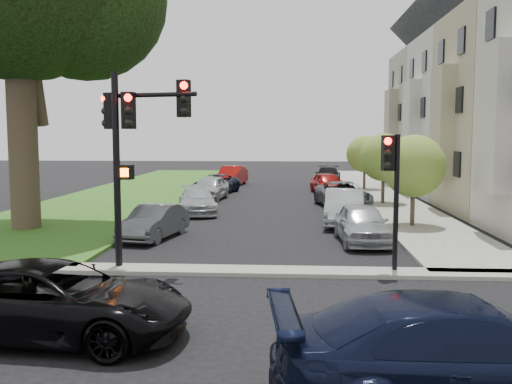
# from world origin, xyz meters

# --- Properties ---
(ground) EXTENTS (140.00, 140.00, 0.00)m
(ground) POSITION_xyz_m (0.00, 0.00, 0.00)
(ground) COLOR black
(ground) RESTS_ON ground
(grass_strip) EXTENTS (8.00, 44.00, 0.12)m
(grass_strip) POSITION_xyz_m (-9.00, 24.00, 0.06)
(grass_strip) COLOR #2E6123
(grass_strip) RESTS_ON ground
(sidewalk_right) EXTENTS (3.50, 44.00, 0.12)m
(sidewalk_right) POSITION_xyz_m (6.75, 24.00, 0.06)
(sidewalk_right) COLOR #716F5B
(sidewalk_right) RESTS_ON ground
(sidewalk_cross) EXTENTS (60.00, 1.00, 0.12)m
(sidewalk_cross) POSITION_xyz_m (0.00, 2.00, 0.06)
(sidewalk_cross) COLOR #716F5B
(sidewalk_cross) RESTS_ON ground
(house_c) EXTENTS (7.70, 7.55, 15.97)m
(house_c) POSITION_xyz_m (12.45, 23.00, 6.93)
(house_c) COLOR silver
(house_c) RESTS_ON ground
(house_d) EXTENTS (7.70, 7.55, 15.97)m
(house_d) POSITION_xyz_m (12.45, 30.50, 6.93)
(house_d) COLOR gray
(house_d) RESTS_ON ground
(small_tree_a) EXTENTS (2.60, 2.60, 3.90)m
(small_tree_a) POSITION_xyz_m (6.20, 10.17, 2.59)
(small_tree_a) COLOR #473723
(small_tree_a) RESTS_ON ground
(small_tree_b) EXTENTS (2.65, 2.65, 3.98)m
(small_tree_b) POSITION_xyz_m (6.20, 18.03, 2.64)
(small_tree_b) COLOR #473723
(small_tree_b) RESTS_ON ground
(small_tree_c) EXTENTS (2.55, 2.55, 3.82)m
(small_tree_c) POSITION_xyz_m (6.20, 26.30, 2.54)
(small_tree_c) COLOR #473723
(small_tree_c) RESTS_ON ground
(traffic_signal_main) EXTENTS (2.77, 0.81, 5.65)m
(traffic_signal_main) POSITION_xyz_m (-3.36, 2.24, 3.90)
(traffic_signal_main) COLOR black
(traffic_signal_main) RESTS_ON ground
(traffic_signal_secondary) EXTENTS (0.52, 0.42, 3.90)m
(traffic_signal_secondary) POSITION_xyz_m (3.95, 2.19, 2.72)
(traffic_signal_secondary) COLOR black
(traffic_signal_secondary) RESTS_ON ground
(car_cross_near) EXTENTS (5.41, 2.76, 1.46)m
(car_cross_near) POSITION_xyz_m (-3.34, -3.37, 0.73)
(car_cross_near) COLOR black
(car_cross_near) RESTS_ON ground
(car_cross_far) EXTENTS (5.77, 2.84, 1.61)m
(car_cross_far) POSITION_xyz_m (3.67, -5.79, 0.81)
(car_cross_far) COLOR black
(car_cross_far) RESTS_ON ground
(car_parked_0) EXTENTS (1.88, 4.24, 1.42)m
(car_parked_0) POSITION_xyz_m (3.71, 6.73, 0.71)
(car_parked_0) COLOR #999BA0
(car_parked_0) RESTS_ON ground
(car_parked_1) EXTENTS (2.02, 4.75, 1.52)m
(car_parked_1) POSITION_xyz_m (3.45, 10.93, 0.76)
(car_parked_1) COLOR #999BA0
(car_parked_1) RESTS_ON ground
(car_parked_2) EXTENTS (3.06, 5.29, 1.39)m
(car_parked_2) POSITION_xyz_m (3.89, 16.73, 0.69)
(car_parked_2) COLOR #3F4247
(car_parked_2) RESTS_ON ground
(car_parked_3) EXTENTS (2.45, 4.40, 1.42)m
(car_parked_3) POSITION_xyz_m (3.50, 23.88, 0.71)
(car_parked_3) COLOR maroon
(car_parked_3) RESTS_ON ground
(car_parked_4) EXTENTS (2.36, 4.94, 1.39)m
(car_parked_4) POSITION_xyz_m (3.97, 31.00, 0.70)
(car_parked_4) COLOR black
(car_parked_4) RESTS_ON ground
(car_parked_5) EXTENTS (2.04, 4.04, 1.27)m
(car_parked_5) POSITION_xyz_m (-3.95, 7.07, 0.64)
(car_parked_5) COLOR #3F4247
(car_parked_5) RESTS_ON ground
(car_parked_6) EXTENTS (2.69, 4.73, 1.29)m
(car_parked_6) POSITION_xyz_m (-3.50, 13.99, 0.65)
(car_parked_6) COLOR #999BA0
(car_parked_6) RESTS_ON ground
(car_parked_7) EXTENTS (2.13, 4.44, 1.46)m
(car_parked_7) POSITION_xyz_m (-3.73, 19.86, 0.73)
(car_parked_7) COLOR #999BA0
(car_parked_7) RESTS_ON ground
(car_parked_8) EXTENTS (3.00, 4.90, 1.27)m
(car_parked_8) POSITION_xyz_m (-3.87, 23.59, 0.63)
(car_parked_8) COLOR black
(car_parked_8) RESTS_ON ground
(car_parked_9) EXTENTS (2.21, 4.71, 1.49)m
(car_parked_9) POSITION_xyz_m (-3.45, 29.67, 0.75)
(car_parked_9) COLOR maroon
(car_parked_9) RESTS_ON ground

